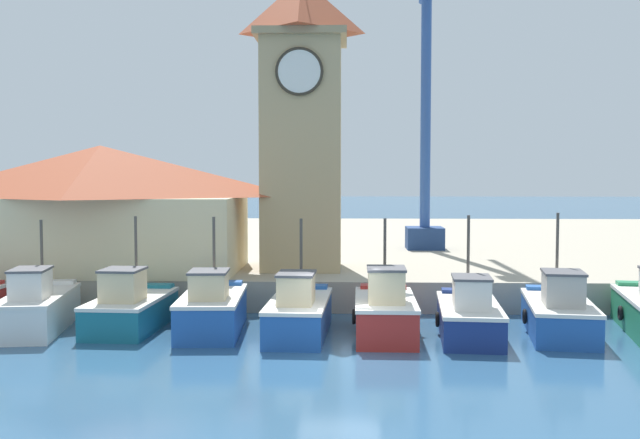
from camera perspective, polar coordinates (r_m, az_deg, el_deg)
ground_plane at (r=22.94m, az=1.47°, el=-10.05°), size 300.00×300.00×0.00m
quay_wharf at (r=48.68m, az=1.72°, el=-2.08°), size 120.00×40.00×1.22m
fishing_boat_left_outer at (r=27.54m, az=-20.72°, el=-6.30°), size 2.58×5.34×3.76m
fishing_boat_left_inner at (r=26.85m, az=-14.24°, el=-6.54°), size 2.32×4.85×3.88m
fishing_boat_mid_left at (r=25.80m, az=-8.23°, el=-6.76°), size 2.27×4.97×3.89m
fishing_boat_center at (r=25.11m, az=-1.62°, el=-7.08°), size 2.13×5.27×3.85m
fishing_boat_mid_right at (r=24.98m, az=4.99°, el=-7.02°), size 2.12×4.75×3.88m
fishing_boat_right_inner at (r=25.29m, az=11.29°, el=-7.17°), size 2.36×5.19×3.98m
fishing_boat_right_outer at (r=26.38m, az=17.75°, el=-6.75°), size 2.78×5.47×4.04m
clock_tower at (r=32.63m, az=-1.39°, el=7.79°), size 3.87×3.87×14.11m
warehouse_left at (r=33.17m, az=-16.33°, el=0.93°), size 12.14×6.49×5.34m
port_crane_near at (r=41.55m, az=8.04°, el=6.81°), size 2.00×7.32×18.03m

